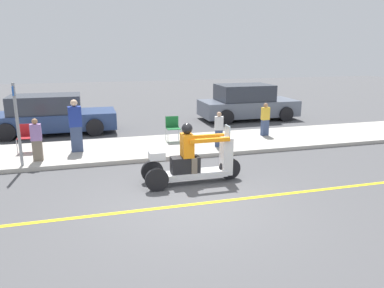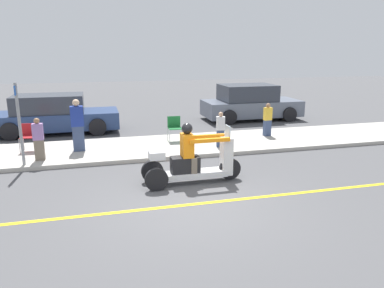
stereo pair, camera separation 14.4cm
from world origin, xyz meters
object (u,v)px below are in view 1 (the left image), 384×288
object	(u,v)px
motorcycle_trike	(192,162)
parked_car_lot_left	(51,115)
folding_chair_curbside	(27,135)
parked_car_lot_far	(247,103)
street_sign	(17,122)
spectator_mid_group	(37,141)
spectator_end_of_line	(76,127)
spectator_with_child	(265,120)
spectator_by_tree	(219,130)
folding_chair_set_back	(173,126)

from	to	relation	value
motorcycle_trike	parked_car_lot_left	world-z (taller)	motorcycle_trike
motorcycle_trike	folding_chair_curbside	world-z (taller)	motorcycle_trike
folding_chair_curbside	parked_car_lot_far	world-z (taller)	parked_car_lot_far
street_sign	spectator_mid_group	bearing A→B (deg)	44.49
spectator_end_of_line	folding_chair_curbside	bearing A→B (deg)	163.70
spectator_with_child	spectator_end_of_line	world-z (taller)	spectator_end_of_line
spectator_mid_group	street_sign	xyz separation A→B (m)	(-0.37, -0.36, 0.62)
spectator_by_tree	street_sign	world-z (taller)	street_sign
spectator_by_tree	parked_car_lot_far	world-z (taller)	parked_car_lot_far
motorcycle_trike	spectator_mid_group	world-z (taller)	motorcycle_trike
folding_chair_set_back	street_sign	bearing A→B (deg)	-160.46
spectator_end_of_line	parked_car_lot_far	world-z (taller)	spectator_end_of_line
spectator_by_tree	parked_car_lot_far	distance (m)	5.61
street_sign	parked_car_lot_left	bearing A→B (deg)	84.64
spectator_with_child	folding_chair_curbside	size ratio (longest dim) A/B	1.42
spectator_end_of_line	parked_car_lot_left	size ratio (longest dim) A/B	0.34
motorcycle_trike	spectator_by_tree	world-z (taller)	motorcycle_trike
parked_car_lot_far	parked_car_lot_left	bearing A→B (deg)	-175.14
spectator_end_of_line	spectator_by_tree	bearing A→B (deg)	-8.42
spectator_mid_group	parked_car_lot_far	size ratio (longest dim) A/B	0.28
street_sign	spectator_by_tree	bearing A→B (deg)	4.53
spectator_end_of_line	spectator_with_child	bearing A→B (deg)	3.48
folding_chair_set_back	parked_car_lot_far	size ratio (longest dim) A/B	0.19
spectator_with_child	street_sign	bearing A→B (deg)	-169.27
spectator_with_child	street_sign	world-z (taller)	street_sign
spectator_with_child	spectator_mid_group	distance (m)	7.57
spectator_with_child	spectator_end_of_line	bearing A→B (deg)	-176.52
spectator_mid_group	spectator_end_of_line	world-z (taller)	spectator_end_of_line
spectator_end_of_line	parked_car_lot_left	distance (m)	3.51
folding_chair_curbside	parked_car_lot_left	xyz separation A→B (m)	(0.47, 2.94, 0.07)
spectator_by_tree	folding_chair_curbside	xyz separation A→B (m)	(-5.78, 1.07, -0.03)
folding_chair_curbside	spectator_by_tree	bearing A→B (deg)	-10.44
spectator_with_child	spectator_mid_group	size ratio (longest dim) A/B	0.98
folding_chair_set_back	motorcycle_trike	bearing A→B (deg)	-95.70
spectator_mid_group	folding_chair_set_back	distance (m)	4.31
spectator_mid_group	folding_chair_curbside	distance (m)	1.23
spectator_mid_group	spectator_end_of_line	distance (m)	1.28
spectator_mid_group	spectator_end_of_line	size ratio (longest dim) A/B	0.76
folding_chair_set_back	spectator_mid_group	bearing A→B (deg)	-163.37
folding_chair_set_back	parked_car_lot_far	world-z (taller)	parked_car_lot_far
spectator_with_child	spectator_by_tree	xyz separation A→B (m)	(-2.12, -1.03, -0.02)
motorcycle_trike	folding_chair_set_back	xyz separation A→B (m)	(0.38, 3.78, 0.10)
parked_car_lot_left	parked_car_lot_far	size ratio (longest dim) A/B	1.07
spectator_end_of_line	parked_car_lot_far	size ratio (longest dim) A/B	0.36
folding_chair_set_back	street_sign	distance (m)	4.82
spectator_end_of_line	street_sign	xyz separation A→B (m)	(-1.40, -1.10, 0.44)
parked_car_lot_left	street_sign	world-z (taller)	street_sign
spectator_mid_group	spectator_by_tree	xyz separation A→B (m)	(5.36, 0.09, -0.04)
motorcycle_trike	parked_car_lot_left	distance (m)	7.61
parked_car_lot_left	spectator_end_of_line	bearing A→B (deg)	-73.70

